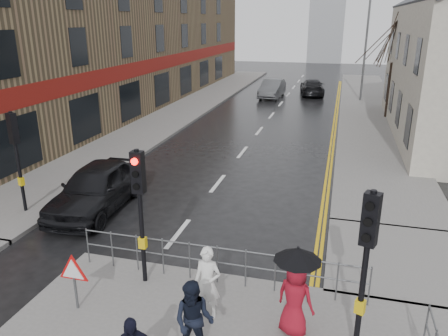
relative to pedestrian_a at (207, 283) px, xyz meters
The scene contains 19 objects.
ground 2.41m from the pedestrian_a, 162.05° to the left, with size 120.00×120.00×0.00m, color black.
left_pavement 25.21m from the pedestrian_a, 109.96° to the left, with size 4.00×44.00×0.14m, color #605E5B.
right_pavement 26.07m from the pedestrian_a, 80.28° to the left, with size 4.00×40.00×0.14m, color #605E5B.
pavement_bridge_right 5.80m from the pedestrian_a, 39.92° to the left, with size 4.00×4.20×0.14m, color #605E5B.
building_left_terrace 27.01m from the pedestrian_a, 121.87° to the left, with size 8.00×42.00×10.00m, color olive.
traffic_signal_near_left 2.57m from the pedestrian_a, 155.24° to the left, with size 0.28×0.27×3.40m.
traffic_signal_near_right 3.46m from the pedestrian_a, ahead, with size 0.34×0.33×3.40m.
traffic_signal_far_left 8.58m from the pedestrian_a, 154.14° to the left, with size 0.34×0.33×3.40m.
guard_railing_front 1.29m from the pedestrian_a, 96.74° to the left, with size 7.14×0.04×1.00m.
warning_sign 2.95m from the pedestrian_a, 169.73° to the right, with size 0.80×0.07×1.35m.
street_lamp 29.16m from the pedestrian_a, 82.61° to the left, with size 1.83×0.25×8.00m.
tree_near 23.69m from the pedestrian_a, 76.61° to the left, with size 2.40×2.40×6.58m.
tree_far 31.43m from the pedestrian_a, 79.12° to the left, with size 2.40×2.40×5.64m.
pedestrian_a is the anchor object (origin of this frame).
pedestrian_b 1.25m from the pedestrian_a, 84.50° to the right, with size 0.79×0.62×1.63m, color black.
pedestrian_with_umbrella 1.89m from the pedestrian_a, ahead, with size 0.96×0.96×1.97m.
car_parked 7.17m from the pedestrian_a, 139.25° to the left, with size 1.92×4.77×1.62m, color black.
car_mid 29.06m from the pedestrian_a, 96.40° to the left, with size 1.56×4.46×1.47m, color #47494C.
car_far 30.99m from the pedestrian_a, 90.18° to the left, with size 1.91×4.69×1.36m, color black.
Camera 1 is at (4.53, -8.32, 6.30)m, focal length 35.00 mm.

